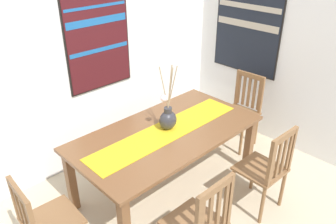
% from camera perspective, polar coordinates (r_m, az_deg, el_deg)
% --- Properties ---
extents(wall_back, '(6.40, 0.12, 2.70)m').
position_cam_1_polar(wall_back, '(3.99, -12.30, 10.27)').
color(wall_back, white).
rests_on(wall_back, ground_plane).
extents(wall_side, '(0.12, 6.40, 2.70)m').
position_cam_1_polar(wall_side, '(4.25, 25.30, 9.34)').
color(wall_side, white).
rests_on(wall_side, ground_plane).
extents(dining_table, '(1.97, 1.03, 0.73)m').
position_cam_1_polar(dining_table, '(3.49, -0.23, -4.55)').
color(dining_table, brown).
rests_on(dining_table, ground_plane).
extents(table_runner, '(1.81, 0.36, 0.01)m').
position_cam_1_polar(table_runner, '(3.44, -0.23, -3.23)').
color(table_runner, gold).
rests_on(table_runner, dining_table).
extents(centerpiece_vase, '(0.26, 0.18, 0.67)m').
position_cam_1_polar(centerpiece_vase, '(3.43, -0.03, -1.03)').
color(centerpiece_vase, '#333338').
rests_on(centerpiece_vase, dining_table).
extents(chair_0, '(0.44, 0.44, 0.96)m').
position_cam_1_polar(chair_0, '(4.47, 12.42, 0.51)').
color(chair_0, brown).
rests_on(chair_0, ground_plane).
extents(chair_1, '(0.44, 0.44, 0.90)m').
position_cam_1_polar(chair_1, '(3.01, -20.03, -17.07)').
color(chair_1, brown).
rests_on(chair_1, ground_plane).
extents(chair_2, '(0.42, 0.42, 0.97)m').
position_cam_1_polar(chair_2, '(2.80, 5.42, -18.29)').
color(chair_2, brown).
rests_on(chair_2, ground_plane).
extents(chair_3, '(0.43, 0.43, 0.96)m').
position_cam_1_polar(chair_3, '(3.46, 16.27, -9.18)').
color(chair_3, brown).
rests_on(chair_3, ground_plane).
extents(painting_on_back_wall, '(0.82, 0.05, 1.32)m').
position_cam_1_polar(painting_on_back_wall, '(3.88, -11.93, 13.22)').
color(painting_on_back_wall, black).
extents(painting_on_side_wall, '(0.05, 0.97, 1.21)m').
position_cam_1_polar(painting_on_side_wall, '(4.61, 13.32, 13.88)').
color(painting_on_side_wall, black).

